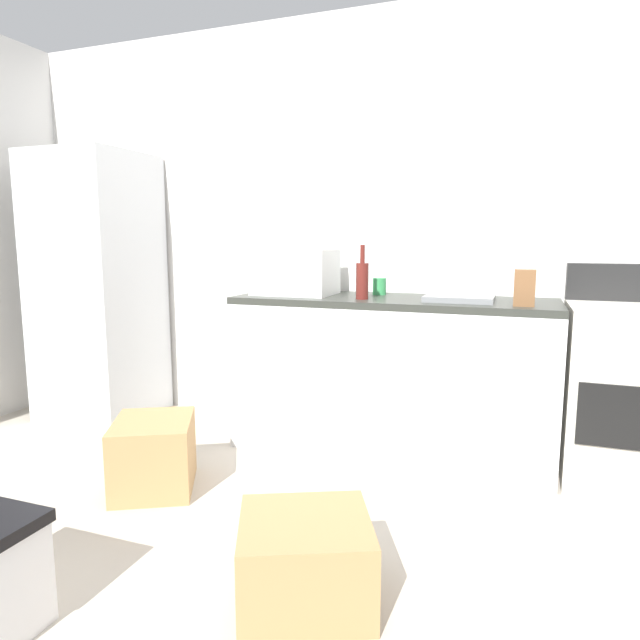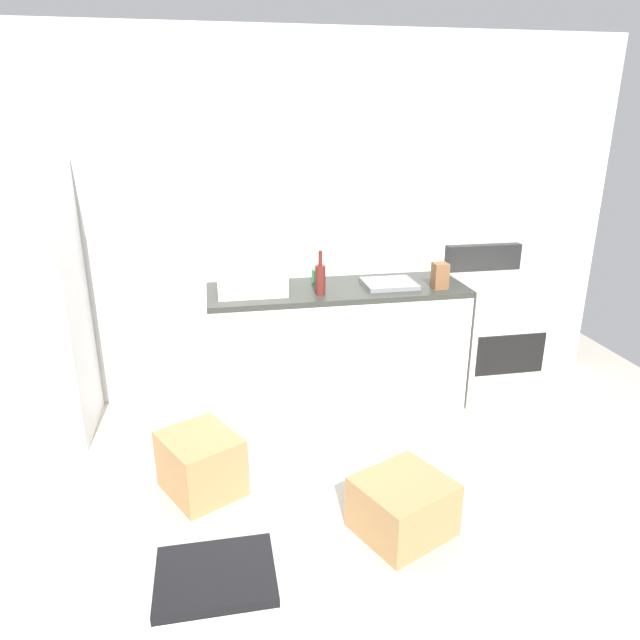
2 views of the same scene
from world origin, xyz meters
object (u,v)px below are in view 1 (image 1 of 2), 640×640
at_px(wine_bottle, 362,279).
at_px(cardboard_box_large, 305,561).
at_px(microwave, 295,272).
at_px(cardboard_box_medium, 154,454).
at_px(coffee_mug, 379,286).
at_px(refrigerator, 98,288).
at_px(stove_oven, 628,392).
at_px(knife_block, 524,288).

bearing_deg(wine_bottle, cardboard_box_large, -82.21).
relative_size(microwave, cardboard_box_medium, 1.08).
bearing_deg(cardboard_box_large, coffee_mug, 95.40).
xyz_separation_m(coffee_mug, cardboard_box_large, (0.15, -1.60, -0.80)).
bearing_deg(cardboard_box_large, refrigerator, 146.07).
height_order(stove_oven, microwave, microwave).
height_order(refrigerator, stove_oven, refrigerator).
bearing_deg(cardboard_box_medium, wine_bottle, 42.81).
distance_m(wine_bottle, cardboard_box_large, 1.59).
bearing_deg(refrigerator, cardboard_box_medium, -38.89).
height_order(wine_bottle, cardboard_box_large, wine_bottle).
relative_size(wine_bottle, coffee_mug, 3.00).
relative_size(coffee_mug, cardboard_box_medium, 0.23).
height_order(coffee_mug, cardboard_box_large, coffee_mug).
distance_m(cardboard_box_large, cardboard_box_medium, 1.16).
bearing_deg(microwave, stove_oven, 0.45).
relative_size(stove_oven, cardboard_box_large, 2.49).
bearing_deg(wine_bottle, coffee_mug, 83.80).
bearing_deg(refrigerator, knife_block, -2.16).
height_order(microwave, wine_bottle, wine_bottle).
xyz_separation_m(refrigerator, cardboard_box_medium, (1.07, -0.86, -0.72)).
xyz_separation_m(coffee_mug, knife_block, (0.81, -0.29, 0.04)).
bearing_deg(refrigerator, coffee_mug, 5.64).
bearing_deg(stove_oven, microwave, -179.55).
xyz_separation_m(refrigerator, wine_bottle, (1.91, -0.08, 0.11)).
relative_size(stove_oven, knife_block, 6.11).
xyz_separation_m(microwave, cardboard_box_large, (0.63, -1.45, -0.89)).
height_order(refrigerator, cardboard_box_large, refrigerator).
relative_size(microwave, knife_block, 2.56).
height_order(refrigerator, microwave, refrigerator).
xyz_separation_m(refrigerator, cardboard_box_large, (2.09, -1.41, -0.75)).
xyz_separation_m(refrigerator, microwave, (1.46, 0.04, 0.14)).
bearing_deg(coffee_mug, refrigerator, -174.36).
xyz_separation_m(stove_oven, knife_block, (-0.52, -0.16, 0.52)).
relative_size(refrigerator, knife_block, 10.00).
bearing_deg(refrigerator, microwave, 1.61).
distance_m(refrigerator, microwave, 1.46).
distance_m(stove_oven, microwave, 1.90).
bearing_deg(coffee_mug, microwave, -162.66).
relative_size(stove_oven, coffee_mug, 11.00).
xyz_separation_m(cardboard_box_large, cardboard_box_medium, (-1.02, 0.54, 0.03)).
relative_size(cardboard_box_large, cardboard_box_medium, 1.03).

